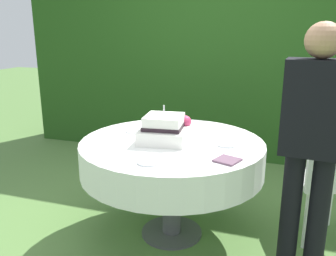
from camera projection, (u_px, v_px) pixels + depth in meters
ground_plane at (172, 233)px, 2.83m from camera, size 20.00×20.00×0.00m
foliage_hedge at (224, 55)px, 4.40m from camera, size 5.12×0.54×2.50m
cake_table at (172, 156)px, 2.66m from camera, size 1.35×1.35×0.76m
wedding_cake at (165, 129)px, 2.60m from camera, size 0.37×0.38×0.27m
serving_plate_near at (134, 132)px, 2.84m from camera, size 0.12×0.12×0.01m
serving_plate_far at (178, 123)px, 3.11m from camera, size 0.13×0.13×0.01m
serving_plate_left at (148, 162)px, 2.20m from camera, size 0.15×0.15×0.01m
serving_plate_right at (226, 144)px, 2.53m from camera, size 0.15×0.15×0.01m
napkin_stack at (227, 160)px, 2.22m from camera, size 0.18×0.18×0.01m
garden_chair at (328, 175)px, 2.58m from camera, size 0.50×0.50×0.89m
standing_person at (312, 142)px, 2.07m from camera, size 0.38×0.23×1.60m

